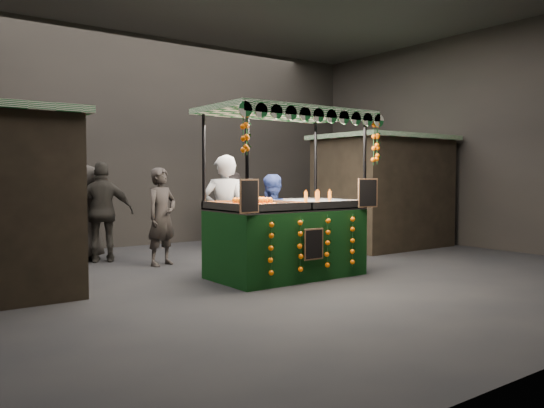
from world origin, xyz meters
TOP-DOWN VIEW (x-y plane):
  - ground at (0.00, 0.00)m, footprint 12.00×12.00m
  - market_hall at (0.00, 0.00)m, footprint 12.10×10.10m
  - neighbour_stall_right at (4.40, 1.50)m, footprint 3.00×2.20m
  - juice_stall at (0.20, -0.27)m, footprint 2.83×1.66m
  - vendor_grey at (-0.46, 0.66)m, footprint 0.86×0.72m
  - vendor_blue at (0.48, 0.61)m, footprint 0.87×0.71m
  - shopper_0 at (-0.99, 2.03)m, footprint 0.77×0.63m
  - shopper_1 at (3.62, 1.99)m, footprint 1.12×1.04m
  - shopper_2 at (-1.73, 3.06)m, footprint 1.23×0.84m
  - shopper_3 at (1.60, 3.79)m, footprint 1.16×1.33m
  - shopper_4 at (-1.94, 3.47)m, footprint 1.10×0.97m
  - shopper_5 at (4.29, 3.21)m, footprint 1.37×1.72m
  - shopper_6 at (2.03, 3.62)m, footprint 0.41×0.60m
  - shopper_7 at (1.11, 3.02)m, footprint 0.77×0.88m

SIDE VIEW (x-z plane):
  - ground at x=0.00m, z-range 0.00..0.00m
  - shopper_7 at x=1.11m, z-range 0.00..1.51m
  - shopper_6 at x=2.03m, z-range 0.00..1.61m
  - vendor_blue at x=0.48m, z-range 0.00..1.69m
  - juice_stall at x=0.20m, z-range -0.52..2.22m
  - shopper_3 at x=1.60m, z-range 0.00..1.78m
  - shopper_0 at x=-0.99m, z-range 0.00..1.82m
  - shopper_5 at x=4.29m, z-range 0.00..1.83m
  - shopper_1 at x=3.62m, z-range 0.00..1.84m
  - shopper_4 at x=-1.94m, z-range 0.00..1.89m
  - shopper_2 at x=-1.73m, z-range 0.00..1.94m
  - vendor_grey at x=-0.46m, z-range 0.00..2.02m
  - neighbour_stall_right at x=4.40m, z-range 0.01..2.61m
  - market_hall at x=0.00m, z-range 0.86..5.91m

